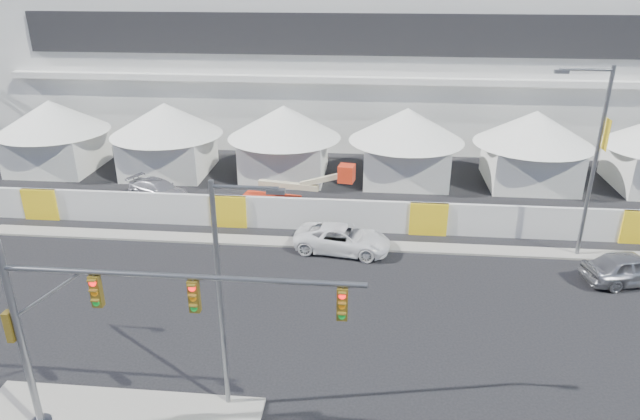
# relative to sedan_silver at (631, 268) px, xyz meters

# --- Properties ---
(ground) EXTENTS (160.00, 160.00, 0.00)m
(ground) POSITION_rel_sedan_silver_xyz_m (-15.67, -9.71, -0.81)
(ground) COLOR black
(ground) RESTS_ON ground
(stadium) EXTENTS (80.00, 24.80, 21.98)m
(stadium) POSITION_rel_sedan_silver_xyz_m (-6.96, 31.79, 8.64)
(stadium) COLOR silver
(stadium) RESTS_ON ground
(tent_row) EXTENTS (53.40, 8.40, 5.40)m
(tent_row) POSITION_rel_sedan_silver_xyz_m (-15.17, 14.29, 2.33)
(tent_row) COLOR white
(tent_row) RESTS_ON ground
(hoarding_fence) EXTENTS (70.00, 0.25, 2.00)m
(hoarding_fence) POSITION_rel_sedan_silver_xyz_m (-9.67, 4.79, 0.19)
(hoarding_fence) COLOR silver
(hoarding_fence) RESTS_ON ground
(sedan_silver) EXTENTS (3.00, 5.10, 1.63)m
(sedan_silver) POSITION_rel_sedan_silver_xyz_m (0.00, 0.00, 0.00)
(sedan_silver) COLOR #9C9DA0
(sedan_silver) RESTS_ON ground
(pickup_curb) EXTENTS (3.19, 5.65, 1.49)m
(pickup_curb) POSITION_rel_sedan_silver_xyz_m (-14.57, 2.11, -0.07)
(pickup_curb) COLOR white
(pickup_curb) RESTS_ON ground
(lot_car_c) EXTENTS (3.69, 5.01, 1.35)m
(lot_car_c) POSITION_rel_sedan_silver_xyz_m (-27.58, 8.72, -0.14)
(lot_car_c) COLOR silver
(lot_car_c) RESTS_ON ground
(traffic_mast) EXTENTS (11.20, 0.70, 7.18)m
(traffic_mast) POSITION_rel_sedan_silver_xyz_m (-21.52, -12.47, 3.42)
(traffic_mast) COLOR gray
(traffic_mast) RESTS_ON median_island
(streetlight_median) EXTENTS (2.37, 0.24, 8.55)m
(streetlight_median) POSITION_rel_sedan_silver_xyz_m (-17.76, -10.51, 4.24)
(streetlight_median) COLOR slate
(streetlight_median) RESTS_ON median_island
(streetlight_curb) EXTENTS (3.06, 0.69, 10.33)m
(streetlight_curb) POSITION_rel_sedan_silver_xyz_m (-1.88, 2.79, 5.17)
(streetlight_curb) COLOR gray
(streetlight_curb) RESTS_ON ground
(boom_lift) EXTENTS (7.45, 2.25, 3.71)m
(boom_lift) POSITION_rel_sedan_silver_xyz_m (-18.79, 6.93, 0.18)
(boom_lift) COLOR red
(boom_lift) RESTS_ON ground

